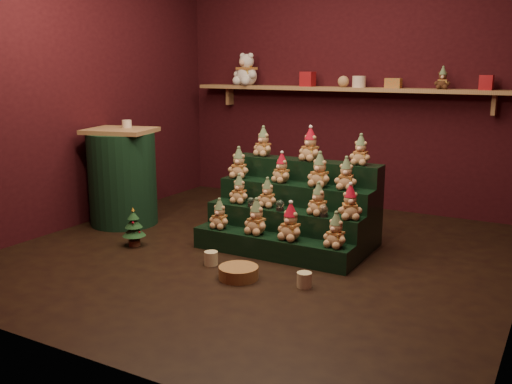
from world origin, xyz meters
The scene contains 40 objects.
ground centered at (0.00, 0.00, 0.00)m, with size 4.00×4.00×0.00m, color black.
back_wall centered at (0.00, 2.05, 1.40)m, with size 4.00×0.10×2.80m, color black.
front_wall centered at (0.00, -2.05, 1.40)m, with size 4.00×0.10×2.80m, color black.
left_wall centered at (-2.05, 0.00, 1.40)m, with size 0.10×4.00×2.80m, color black.
back_shelf centered at (0.00, 1.87, 1.29)m, with size 3.60×0.26×0.24m.
riser_tier_front centered at (0.12, -0.04, 0.09)m, with size 1.40×0.22×0.18m, color black.
riser_tier_midfront centered at (0.12, 0.18, 0.18)m, with size 1.40×0.22×0.36m, color black.
riser_tier_midback centered at (0.12, 0.40, 0.27)m, with size 1.40×0.22×0.54m, color black.
riser_tier_back centered at (0.12, 0.62, 0.36)m, with size 1.40×0.22×0.72m, color black.
teddy_0 centered at (-0.37, -0.04, 0.31)m, with size 0.18×0.16×0.25m, color tan, non-canonical shape.
teddy_1 centered at (-0.01, -0.03, 0.33)m, with size 0.21×0.19×0.29m, color tan, non-canonical shape.
teddy_2 centered at (0.31, -0.04, 0.33)m, with size 0.21×0.19×0.30m, color tan, non-canonical shape.
teddy_3 centered at (0.69, -0.04, 0.32)m, with size 0.19×0.17×0.27m, color tan, non-canonical shape.
teddy_4 centered at (-0.32, 0.20, 0.48)m, with size 0.18×0.16×0.25m, color tan, non-canonical shape.
teddy_5 centered at (-0.03, 0.19, 0.48)m, with size 0.18×0.16×0.25m, color tan, non-canonical shape.
teddy_6 centered at (0.45, 0.17, 0.49)m, with size 0.19×0.17×0.26m, color tan, non-canonical shape.
teddy_7 centered at (0.72, 0.17, 0.50)m, with size 0.19×0.17×0.27m, color tan, non-canonical shape.
teddy_8 centered at (-0.44, 0.39, 0.68)m, with size 0.20×0.18×0.28m, color tan, non-canonical shape.
teddy_9 centered at (-0.01, 0.41, 0.67)m, with size 0.18×0.16×0.26m, color tan, non-canonical shape.
teddy_10 centered at (0.36, 0.40, 0.68)m, with size 0.21×0.19×0.29m, color tan, non-canonical shape.
teddy_11 centered at (0.59, 0.41, 0.67)m, with size 0.19×0.17×0.26m, color tan, non-canonical shape.
teddy_12 centered at (-0.32, 0.64, 0.85)m, with size 0.19×0.17×0.27m, color tan, non-canonical shape.
teddy_13 centered at (0.18, 0.60, 0.86)m, with size 0.21×0.18×0.29m, color tan, non-canonical shape.
teddy_14 centered at (0.64, 0.62, 0.85)m, with size 0.18×0.16×0.25m, color tan, non-canonical shape.
snow_globe_a centered at (-0.16, 0.12, 0.40)m, with size 0.06×0.06×0.08m.
snow_globe_b centered at (0.12, 0.12, 0.41)m, with size 0.07×0.07×0.09m.
snow_globe_c centered at (0.52, 0.12, 0.41)m, with size 0.07×0.07×0.10m.
side_table centered at (-1.64, 0.16, 0.47)m, with size 0.73×0.66×0.95m.
table_ornament centered at (-1.64, 0.26, 0.99)m, with size 0.09×0.09×0.07m, color beige.
mini_christmas_tree centered at (-1.06, -0.36, 0.17)m, with size 0.20×0.20×0.35m.
mug_left centered at (-0.20, -0.43, 0.05)m, with size 0.11×0.11×0.11m, color beige.
mug_right centered at (0.64, -0.49, 0.05)m, with size 0.11×0.11×0.11m, color beige.
wicker_basket centered at (0.14, -0.58, 0.05)m, with size 0.30×0.30×0.09m, color olive.
white_bear centered at (-1.20, 1.84, 1.55)m, with size 0.33×0.30×0.46m, color white, non-canonical shape.
brown_bear centered at (1.02, 1.84, 1.43)m, with size 0.15×0.14×0.21m, color #472A17, non-canonical shape.
gift_tin_red_a centered at (-0.43, 1.85, 1.40)m, with size 0.14×0.14×0.16m, color #AB1A22.
gift_tin_cream centered at (0.16, 1.85, 1.38)m, with size 0.14×0.14×0.12m, color beige.
gift_tin_red_b centered at (1.42, 1.85, 1.39)m, with size 0.12×0.12×0.14m, color #AB1A22.
shelf_plush_ball centered at (-0.01, 1.85, 1.38)m, with size 0.12×0.12×0.12m, color tan.
scarf_gift_box centered at (0.53, 1.85, 1.37)m, with size 0.16×0.10×0.10m, color #E25520.
Camera 1 is at (2.23, -4.00, 1.56)m, focal length 40.00 mm.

